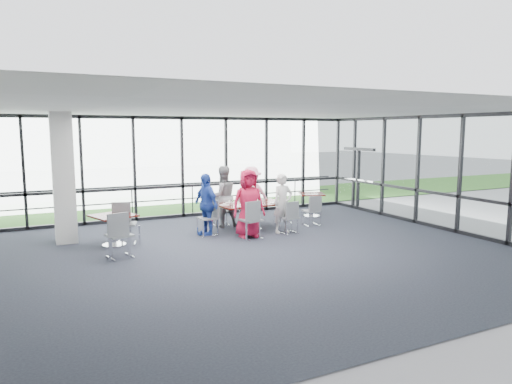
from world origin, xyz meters
name	(u,v)px	position (x,y,z in m)	size (l,w,h in m)	color
floor	(249,255)	(0.00, 0.00, -0.01)	(12.00, 10.00, 0.02)	#21232F
ceiling	(249,110)	(0.00, 0.00, 3.20)	(12.00, 10.00, 0.04)	silver
wall_front	(422,225)	(0.00, -5.00, 1.60)	(12.00, 0.10, 3.20)	silver
curtain_wall_back	(182,167)	(0.00, 5.00, 1.60)	(12.00, 0.10, 3.20)	white
curtain_wall_right	(445,173)	(6.00, 0.00, 1.60)	(0.10, 10.00, 3.20)	white
exit_door	(358,180)	(6.00, 3.75, 1.05)	(0.12, 1.60, 2.10)	black
structural_column	(63,178)	(-3.60, 3.00, 1.60)	(0.50, 0.50, 3.20)	silver
apron	(148,197)	(0.00, 10.00, -0.02)	(80.00, 70.00, 0.02)	slate
grass_strip	(160,203)	(0.00, 8.00, 0.01)	(80.00, 5.00, 0.01)	#2C551F
hangar_main	(136,128)	(4.00, 32.00, 3.00)	(24.00, 10.00, 6.00)	silver
guard_rail	(178,199)	(0.00, 5.60, 0.50)	(0.06, 0.06, 12.00)	#2D2D33
main_table	(251,208)	(1.16, 2.31, 0.62)	(1.98, 1.19, 0.75)	#3E120F
side_table_left	(113,219)	(-2.59, 2.15, 0.64)	(1.16, 1.16, 0.75)	#3E120F
side_table_right	(312,197)	(3.77, 3.28, 0.62)	(1.01, 1.01, 0.75)	#3E120F
diner_near_left	(248,203)	(0.70, 1.53, 0.89)	(0.87, 0.56, 1.77)	#B11335
diner_near_right	(283,204)	(1.75, 1.58, 0.80)	(0.59, 0.43, 1.60)	beige
diner_far_left	(223,196)	(0.59, 3.05, 0.88)	(0.85, 0.53, 1.76)	slate
diner_far_right	(251,195)	(1.59, 3.22, 0.85)	(1.10, 0.57, 1.70)	#F89EB7
diner_end	(206,205)	(-0.22, 2.21, 0.82)	(0.96, 0.53, 1.65)	#2544A7
chair_main_nl	(251,220)	(0.67, 1.31, 0.49)	(0.48, 0.48, 0.98)	slate
chair_main_nr	(289,218)	(1.87, 1.44, 0.43)	(0.42, 0.42, 0.87)	slate
chair_main_fl	(220,211)	(0.59, 3.24, 0.42)	(0.41, 0.41, 0.84)	slate
chair_main_fr	(250,207)	(1.57, 3.32, 0.47)	(0.46, 0.46, 0.95)	slate
chair_main_end	(208,218)	(-0.18, 2.20, 0.46)	(0.45, 0.45, 0.91)	slate
chair_spare_la	(120,235)	(-2.65, 0.96, 0.50)	(0.49, 0.49, 1.00)	slate
chair_spare_lb	(126,224)	(-2.29, 2.20, 0.49)	(0.48, 0.48, 0.98)	slate
chair_spare_r	(311,211)	(2.97, 2.07, 0.43)	(0.42, 0.42, 0.86)	slate
plate_nl	(241,206)	(0.66, 1.94, 0.76)	(0.28, 0.28, 0.01)	white
plate_nr	(276,203)	(1.77, 2.03, 0.76)	(0.28, 0.28, 0.01)	white
plate_fl	(230,203)	(0.65, 2.63, 0.76)	(0.28, 0.28, 0.01)	white
plate_fr	(260,200)	(1.62, 2.69, 0.76)	(0.28, 0.28, 0.01)	white
plate_end	(225,205)	(0.35, 2.29, 0.76)	(0.26, 0.26, 0.01)	white
tumbler_a	(249,203)	(0.96, 2.02, 0.82)	(0.07, 0.07, 0.14)	white
tumbler_b	(263,201)	(1.42, 2.11, 0.82)	(0.07, 0.07, 0.13)	white
tumbler_c	(249,200)	(1.17, 2.52, 0.82)	(0.07, 0.07, 0.14)	white
tumbler_d	(232,203)	(0.48, 2.12, 0.82)	(0.07, 0.07, 0.15)	white
menu_a	(255,206)	(1.03, 1.83, 0.75)	(0.32, 0.22, 0.00)	silver
menu_b	(281,202)	(1.98, 2.12, 0.75)	(0.29, 0.20, 0.00)	silver
menu_c	(248,201)	(1.25, 2.75, 0.75)	(0.32, 0.23, 0.00)	silver
condiment_caddy	(253,202)	(1.23, 2.37, 0.77)	(0.10, 0.07, 0.04)	black
ketchup_bottle	(252,199)	(1.22, 2.41, 0.84)	(0.06, 0.06, 0.18)	#A90D00
green_bottle	(253,199)	(1.22, 2.33, 0.85)	(0.05, 0.05, 0.20)	#216A34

